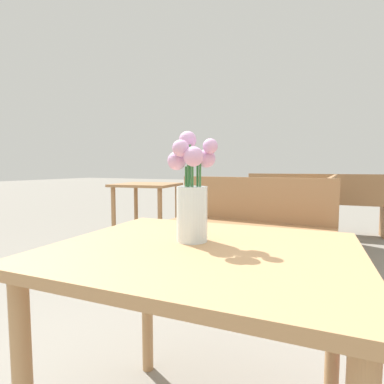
{
  "coord_description": "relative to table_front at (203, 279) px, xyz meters",
  "views": [
    {
      "loc": [
        0.35,
        -0.82,
        0.94
      ],
      "look_at": [
        -0.06,
        0.04,
        0.86
      ],
      "focal_mm": 28.0,
      "sensor_mm": 36.0,
      "label": 1
    }
  ],
  "objects": [
    {
      "name": "table_front",
      "position": [
        0.0,
        0.0,
        0.0
      ],
      "size": [
        0.93,
        0.8,
        0.7
      ],
      "color": "tan",
      "rests_on": "ground_plane"
    },
    {
      "name": "flower_vase",
      "position": [
        -0.06,
        0.04,
        0.24
      ],
      "size": [
        0.16,
        0.14,
        0.36
      ],
      "color": "silver",
      "rests_on": "table_front"
    },
    {
      "name": "bench_near",
      "position": [
        -0.31,
        1.79,
        -0.15
      ],
      "size": [
        1.44,
        0.43,
        0.85
      ],
      "color": "#9E7047",
      "rests_on": "ground_plane"
    },
    {
      "name": "bench_middle",
      "position": [
        0.26,
        2.64,
        -0.14
      ],
      "size": [
        0.43,
        1.63,
        0.85
      ],
      "color": "#9E7047",
      "rests_on": "ground_plane"
    },
    {
      "name": "bench_far",
      "position": [
        0.13,
        3.76,
        -0.13
      ],
      "size": [
        1.89,
        0.48,
        0.85
      ],
      "color": "#9E7047",
      "rests_on": "ground_plane"
    },
    {
      "name": "table_back",
      "position": [
        -1.65,
        2.15,
        0.01
      ],
      "size": [
        0.78,
        0.75,
        0.75
      ],
      "color": "#9E7047",
      "rests_on": "ground_plane"
    }
  ]
}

